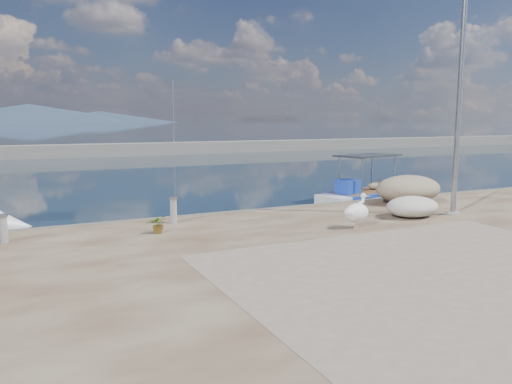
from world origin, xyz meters
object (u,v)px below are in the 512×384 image
(lamp_post, at_px, (458,111))
(bollard_near, at_px, (173,209))
(boat_right, at_px, (366,198))
(pelican, at_px, (357,212))

(lamp_post, height_order, bollard_near, lamp_post)
(boat_right, relative_size, pelican, 5.10)
(lamp_post, relative_size, bollard_near, 8.89)
(pelican, bearing_deg, boat_right, 36.92)
(pelican, xyz_separation_m, lamp_post, (4.01, 0.30, 2.84))
(boat_right, bearing_deg, bollard_near, -175.68)
(boat_right, xyz_separation_m, pelican, (-4.92, -5.88, 0.77))
(lamp_post, bearing_deg, boat_right, 80.72)
(boat_right, height_order, lamp_post, lamp_post)
(lamp_post, bearing_deg, pelican, -175.75)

